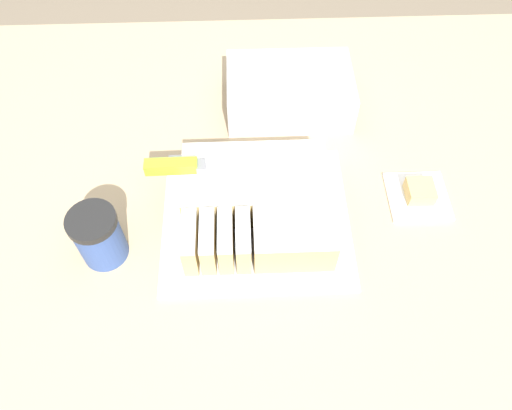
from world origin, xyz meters
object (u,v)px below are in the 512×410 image
Objects in this scene: knife at (189,166)px; coffee_cup at (99,236)px; cake_board at (256,218)px; cake at (258,204)px; brownie at (420,191)px; storage_box at (289,92)px.

coffee_cup is at bearing -144.10° from knife.
cake_board is 0.27m from coffee_cup.
cake is 0.93× the size of knife.
knife is at bearing 177.99° from brownie.
cake is 1.01× the size of storage_box.
cake is 0.13m from knife.
cake_board is at bearing 12.75° from coffee_cup.
knife is 0.42m from brownie.
cake_board is 3.12× the size of coffee_cup.
cake is at bearing -105.18° from storage_box.
storage_box is (0.08, 0.28, 0.04)m from cake_board.
cake_board is 0.30m from storage_box.
knife is at bearing 36.71° from coffee_cup.
brownie is (0.30, 0.03, -0.02)m from cake.
brownie is 0.33m from storage_box.
knife reaches higher than storage_box.
cake is 5.23× the size of brownie.
knife is 2.60× the size of coffee_cup.
cake_board is 6.80× the size of brownie.
knife is (-0.11, 0.05, 0.09)m from cake_board.
coffee_cup is 2.18× the size of brownie.
coffee_cup is at bearing -167.25° from cake_board.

